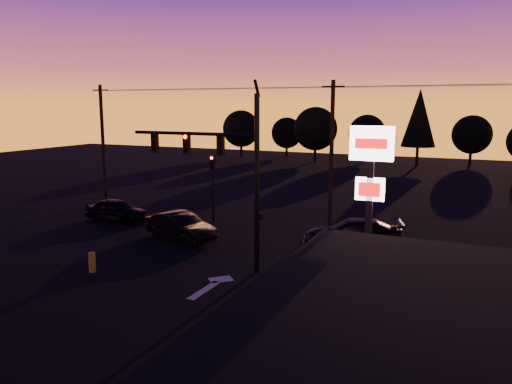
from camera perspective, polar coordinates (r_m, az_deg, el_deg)
ground at (r=20.44m, az=-8.59°, el=-11.74°), size 120.00×120.00×0.00m
lane_arrow at (r=21.52m, az=-5.00°, el=-10.52°), size 1.20×3.10×0.01m
traffic_signal_mast at (r=22.64m, az=-3.60°, el=3.38°), size 6.79×0.52×8.58m
secondary_signal at (r=31.76m, az=-4.98°, el=1.48°), size 0.30×0.31×4.35m
pylon_sign at (r=17.87m, az=12.93°, el=1.32°), size 1.50×0.28×6.80m
utility_pole_0 at (r=40.03m, az=-17.09°, el=5.32°), size 1.40×0.26×9.00m
utility_pole_1 at (r=31.16m, az=8.62°, el=4.45°), size 1.40×0.26×9.00m
power_wires at (r=31.04m, az=8.81°, el=11.77°), size 36.00×1.22×0.07m
bollard at (r=24.04m, az=-18.22°, el=-7.63°), size 0.31×0.31×0.92m
tree_0 at (r=73.51m, az=-1.71°, el=7.24°), size 5.36×5.36×6.74m
tree_1 at (r=73.87m, az=3.54°, el=6.75°), size 4.54×4.54×5.71m
tree_2 at (r=67.12m, az=6.81°, el=7.19°), size 5.77×5.78×7.26m
tree_3 at (r=69.47m, az=12.57°, el=6.59°), size 4.95×4.95×6.22m
tree_4 at (r=65.28m, az=18.15°, el=8.06°), size 4.18×4.18×9.50m
tree_5 at (r=69.94m, az=23.45°, el=6.04°), size 4.95×4.95×6.22m
car_left at (r=33.91m, az=-15.66°, el=-1.98°), size 4.28×1.74×1.46m
car_mid at (r=28.47m, az=-8.65°, el=-3.90°), size 4.90×3.02×1.52m
car_right at (r=27.21m, az=10.94°, el=-4.63°), size 5.59×3.58×1.51m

